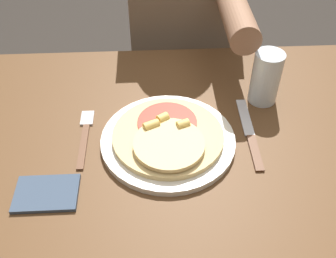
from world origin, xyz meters
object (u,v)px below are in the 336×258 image
Objects in this scene: pizza at (168,136)px; knife at (250,134)px; person_diner at (184,26)px; plate at (168,140)px; fork at (85,134)px; drinking_glass at (266,78)px; dining_table at (173,181)px.

pizza reaches higher than knife.
pizza is 0.56m from person_diner.
fork is (-0.18, 0.03, -0.00)m from plate.
person_diner is (0.08, 0.55, -0.05)m from pizza.
fork is at bearing -166.12° from drinking_glass.
person_diner is at bearing 100.81° from knife.
fork is 0.43m from drinking_glass.
knife is at bearing -79.19° from person_diner.
pizza is 1.06× the size of knife.
dining_table is at bearing -97.03° from person_diner.
knife is at bearing -2.81° from fork.
person_diner reaches higher than drinking_glass.
drinking_glass is 0.10× the size of person_diner.
knife is 0.18× the size of person_diner.
knife is (0.18, 0.02, -0.02)m from pizza.
fork is at bearing 177.19° from knife.
drinking_glass is at bearing 66.31° from knife.
drinking_glass is (0.23, 0.13, 0.06)m from plate.
dining_table is at bearing -12.89° from fork.
pizza is 0.18m from fork.
dining_table is at bearing -47.83° from plate.
fork is 1.37× the size of drinking_glass.
dining_table is 1.03× the size of person_diner.
drinking_glass is at bearing 13.88° from fork.
person_diner is at bearing 81.79° from plate.
drinking_glass reaches higher than knife.
drinking_glass reaches higher than pizza.
person_diner is (0.07, 0.55, 0.09)m from dining_table.
drinking_glass reaches higher than plate.
dining_table is 0.56m from person_diner.
pizza is 0.19× the size of person_diner.
fork is 0.57m from person_diner.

